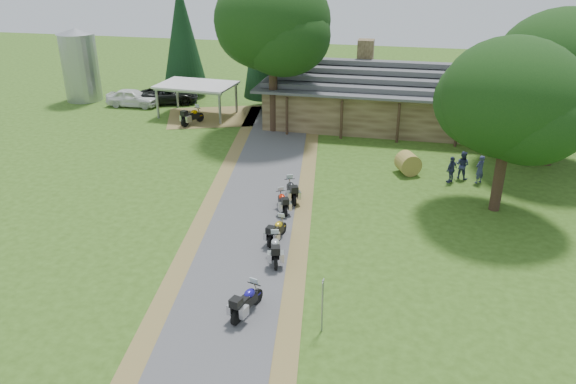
% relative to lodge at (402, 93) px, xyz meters
% --- Properties ---
extents(ground, '(120.00, 120.00, 0.00)m').
position_rel_lodge_xyz_m(ground, '(-6.00, -24.00, -2.45)').
color(ground, '#324E16').
rests_on(ground, ground).
extents(driveway, '(51.95, 51.95, 0.00)m').
position_rel_lodge_xyz_m(driveway, '(-6.50, -20.00, -2.45)').
color(driveway, '#444447').
rests_on(driveway, ground).
extents(lodge, '(21.40, 9.40, 4.90)m').
position_rel_lodge_xyz_m(lodge, '(0.00, 0.00, 0.00)').
color(lodge, brown).
rests_on(lodge, ground).
extents(silo, '(3.22, 3.22, 6.29)m').
position_rel_lodge_xyz_m(silo, '(-27.94, 1.35, 0.69)').
color(silo, gray).
rests_on(silo, ground).
extents(carport, '(6.30, 4.47, 2.60)m').
position_rel_lodge_xyz_m(carport, '(-16.21, -1.11, -1.15)').
color(carport, silver).
rests_on(carport, ground).
extents(car_white_sedan, '(2.48, 5.75, 1.91)m').
position_rel_lodge_xyz_m(car_white_sedan, '(-22.68, 0.27, -1.50)').
color(car_white_sedan, white).
rests_on(car_white_sedan, ground).
extents(car_dark_suv, '(4.22, 6.14, 2.17)m').
position_rel_lodge_xyz_m(car_dark_suv, '(-20.12, 1.87, -1.37)').
color(car_dark_suv, black).
rests_on(car_dark_suv, ground).
extents(motorcycle_row_a, '(1.09, 1.96, 1.27)m').
position_rel_lodge_xyz_m(motorcycle_row_a, '(-4.75, -26.14, -1.81)').
color(motorcycle_row_a, '#1C148E').
rests_on(motorcycle_row_a, ground).
extents(motorcycle_row_b, '(1.07, 1.95, 1.27)m').
position_rel_lodge_xyz_m(motorcycle_row_b, '(-4.62, -22.09, -1.81)').
color(motorcycle_row_b, '#97999E').
rests_on(motorcycle_row_b, ground).
extents(motorcycle_row_c, '(0.89, 1.84, 1.21)m').
position_rel_lodge_xyz_m(motorcycle_row_c, '(-4.98, -20.29, -1.85)').
color(motorcycle_row_c, gold).
rests_on(motorcycle_row_c, ground).
extents(motorcycle_row_d, '(1.21, 1.77, 1.16)m').
position_rel_lodge_xyz_m(motorcycle_row_d, '(-5.44, -17.08, -1.87)').
color(motorcycle_row_d, red).
rests_on(motorcycle_row_d, ground).
extents(motorcycle_row_e, '(1.30, 1.96, 1.28)m').
position_rel_lodge_xyz_m(motorcycle_row_e, '(-5.27, -15.64, -1.81)').
color(motorcycle_row_e, black).
rests_on(motorcycle_row_e, ground).
extents(motorcycle_carport_a, '(1.46, 2.22, 1.45)m').
position_rel_lodge_xyz_m(motorcycle_carport_a, '(-15.75, -3.55, -1.73)').
color(motorcycle_carport_a, '#C78D00').
rests_on(motorcycle_carport_a, ground).
extents(person_a, '(0.69, 0.69, 2.00)m').
position_rel_lodge_xyz_m(person_a, '(5.01, -10.90, -1.45)').
color(person_a, navy).
rests_on(person_a, ground).
extents(person_b, '(0.70, 0.63, 2.01)m').
position_rel_lodge_xyz_m(person_b, '(4.05, -10.40, -1.45)').
color(person_b, navy).
rests_on(person_b, ground).
extents(person_c, '(0.63, 0.66, 1.89)m').
position_rel_lodge_xyz_m(person_c, '(3.40, -11.16, -1.50)').
color(person_c, navy).
rests_on(person_c, ground).
extents(hay_bale, '(1.71, 1.65, 1.32)m').
position_rel_lodge_xyz_m(hay_bale, '(0.88, -10.30, -1.79)').
color(hay_bale, olive).
rests_on(hay_bale, ground).
extents(sign_post, '(0.39, 0.07, 2.19)m').
position_rel_lodge_xyz_m(sign_post, '(-1.79, -26.56, -1.36)').
color(sign_post, gray).
rests_on(sign_post, ground).
extents(oak_lodge_left, '(8.18, 8.18, 12.91)m').
position_rel_lodge_xyz_m(oak_lodge_left, '(-9.19, -3.78, 4.00)').
color(oak_lodge_left, black).
rests_on(oak_lodge_left, ground).
extents(oak_lodge_right, '(8.39, 8.39, 9.85)m').
position_rel_lodge_xyz_m(oak_lodge_right, '(9.54, -6.78, 2.48)').
color(oak_lodge_right, black).
rests_on(oak_lodge_right, ground).
extents(oak_driveway, '(7.01, 7.01, 9.78)m').
position_rel_lodge_xyz_m(oak_driveway, '(5.52, -14.48, 2.44)').
color(oak_driveway, black).
rests_on(oak_driveway, ground).
extents(cedar_near, '(4.23, 4.23, 14.04)m').
position_rel_lodge_xyz_m(cedar_near, '(-11.03, 2.11, 4.57)').
color(cedar_near, black).
rests_on(cedar_near, ground).
extents(cedar_far, '(3.89, 3.89, 10.15)m').
position_rel_lodge_xyz_m(cedar_far, '(-19.58, 4.76, 2.63)').
color(cedar_far, black).
rests_on(cedar_far, ground).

